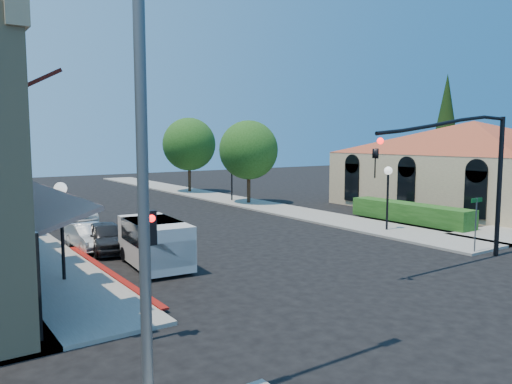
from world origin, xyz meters
TOP-DOWN VIEW (x-y plane):
  - ground at (0.00, 0.00)m, footprint 120.00×120.00m
  - sidewalk_right at (8.75, 27.00)m, footprint 3.50×50.00m
  - curb_red_strip at (-6.90, 8.00)m, footprint 0.25×10.00m
  - mission_building at (21.99, 11.50)m, footprint 30.12×30.12m
  - hedge at (11.70, 9.00)m, footprint 1.40×8.00m
  - conifer_far at (28.00, 18.00)m, footprint 3.20×3.20m
  - street_tree_a at (8.80, 22.00)m, footprint 4.56×4.56m
  - street_tree_b at (8.80, 32.00)m, footprint 4.94×4.94m
  - signal_mast_arm at (5.86, 1.50)m, footprint 8.01×0.39m
  - secondary_signal at (-8.00, 1.41)m, footprint 0.28×0.42m
  - cobra_streetlight at (-9.15, -2.00)m, footprint 3.60×0.25m
  - street_name_sign at (7.50, 2.20)m, footprint 0.80×0.06m
  - lamppost_left_near at (-8.50, 8.00)m, footprint 0.44×0.44m
  - lamppost_left_far at (-8.50, 22.00)m, footprint 0.44×0.44m
  - lamppost_right_near at (8.50, 8.00)m, footprint 0.44×0.44m
  - lamppost_right_far at (8.50, 24.00)m, footprint 0.44×0.44m
  - white_van at (-4.97, 8.15)m, footprint 2.16×4.33m
  - parked_car_a at (-5.66, 12.00)m, footprint 2.02×4.07m
  - parked_car_b at (-6.20, 13.00)m, footprint 1.31×3.57m
  - parked_car_c at (-4.80, 20.81)m, footprint 1.97×4.75m
  - parked_car_d at (-4.80, 27.35)m, footprint 2.37×4.76m

SIDE VIEW (x-z plane):
  - ground at x=0.00m, z-range 0.00..0.00m
  - curb_red_strip at x=-6.90m, z-range -0.03..0.03m
  - hedge at x=11.70m, z-range -0.55..0.55m
  - sidewalk_right at x=8.75m, z-range 0.00..0.12m
  - parked_car_b at x=-6.20m, z-range 0.00..1.17m
  - parked_car_d at x=-4.80m, z-range 0.00..1.29m
  - parked_car_a at x=-5.66m, z-range 0.00..1.33m
  - parked_car_c at x=-4.80m, z-range 0.00..1.37m
  - white_van at x=-4.97m, z-range 0.15..2.00m
  - street_name_sign at x=7.50m, z-range 0.45..2.95m
  - secondary_signal at x=-8.00m, z-range 0.66..3.98m
  - lamppost_left_near at x=-8.50m, z-range 0.95..4.52m
  - lamppost_left_far at x=-8.50m, z-range 0.95..4.52m
  - lamppost_right_near at x=8.50m, z-range 0.95..4.52m
  - lamppost_right_far at x=8.50m, z-range 0.95..4.52m
  - mission_building at x=21.99m, z-range 0.55..6.95m
  - signal_mast_arm at x=5.86m, z-range 1.09..7.09m
  - street_tree_a at x=8.80m, z-range 0.95..7.43m
  - street_tree_b at x=8.80m, z-range 1.03..8.05m
  - cobra_streetlight at x=-9.15m, z-range 0.61..9.92m
  - conifer_far at x=28.00m, z-range 0.86..11.86m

